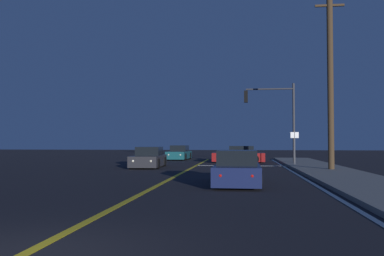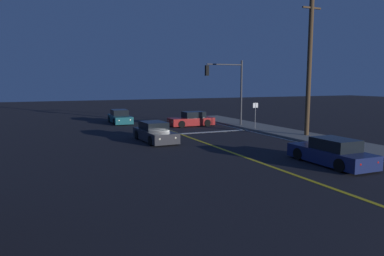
# 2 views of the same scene
# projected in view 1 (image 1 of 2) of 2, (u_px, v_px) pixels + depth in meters

# --- Properties ---
(sidewalk_right) EXTENTS (3.20, 44.99, 0.15)m
(sidewalk_right) POSITION_uv_depth(u_px,v_px,m) (353.00, 180.00, 17.30)
(sidewalk_right) COLOR slate
(sidewalk_right) RESTS_ON ground
(lane_line_center) EXTENTS (0.20, 42.49, 0.01)m
(lane_line_center) POSITION_uv_depth(u_px,v_px,m) (169.00, 179.00, 18.24)
(lane_line_center) COLOR gold
(lane_line_center) RESTS_ON ground
(lane_line_edge_right) EXTENTS (0.16, 42.49, 0.01)m
(lane_line_edge_right) POSITION_uv_depth(u_px,v_px,m) (308.00, 181.00, 17.52)
(lane_line_edge_right) COLOR silver
(lane_line_edge_right) RESTS_ON ground
(stop_bar) EXTENTS (6.24, 0.50, 0.01)m
(stop_bar) POSITION_uv_depth(u_px,v_px,m) (241.00, 166.00, 28.77)
(stop_bar) COLOR silver
(stop_bar) RESTS_ON ground
(car_parked_curb_teal) EXTENTS (1.91, 4.71, 1.34)m
(car_parked_curb_teal) POSITION_uv_depth(u_px,v_px,m) (179.00, 153.00, 38.86)
(car_parked_curb_teal) COLOR #195960
(car_parked_curb_teal) RESTS_ON ground
(car_following_oncoming_navy) EXTENTS (1.84, 4.65, 1.34)m
(car_following_oncoming_navy) POSITION_uv_depth(u_px,v_px,m) (237.00, 170.00, 16.06)
(car_following_oncoming_navy) COLOR navy
(car_following_oncoming_navy) RESTS_ON ground
(car_mid_block_red) EXTENTS (4.22, 1.84, 1.34)m
(car_mid_block_red) POSITION_uv_depth(u_px,v_px,m) (239.00, 155.00, 33.15)
(car_mid_block_red) COLOR maroon
(car_mid_block_red) RESTS_ON ground
(car_lead_oncoming_charcoal) EXTENTS (2.01, 4.70, 1.34)m
(car_lead_oncoming_charcoal) POSITION_uv_depth(u_px,v_px,m) (149.00, 158.00, 27.01)
(car_lead_oncoming_charcoal) COLOR #2D2D33
(car_lead_oncoming_charcoal) RESTS_ON ground
(traffic_signal_near_right) EXTENTS (3.76, 0.28, 6.04)m
(traffic_signal_near_right) POSITION_uv_depth(u_px,v_px,m) (276.00, 111.00, 30.88)
(traffic_signal_near_right) COLOR #38383D
(traffic_signal_near_right) RESTS_ON ground
(utility_pole_right) EXTENTS (1.92, 0.34, 10.76)m
(utility_pole_right) POSITION_uv_depth(u_px,v_px,m) (330.00, 73.00, 23.14)
(utility_pole_right) COLOR #4C3823
(utility_pole_right) RESTS_ON ground
(street_sign_corner) EXTENTS (0.56, 0.12, 2.38)m
(street_sign_corner) POSITION_uv_depth(u_px,v_px,m) (295.00, 143.00, 27.90)
(street_sign_corner) COLOR slate
(street_sign_corner) RESTS_ON ground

